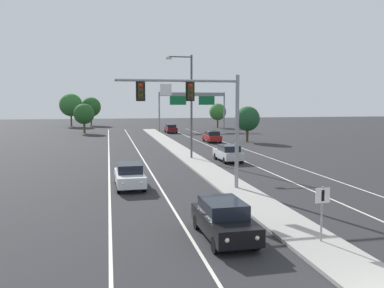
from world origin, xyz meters
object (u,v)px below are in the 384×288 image
Objects in this scene: tree_far_right_b at (218,112)px; tree_far_left_b at (91,107)px; car_receding_darkred at (171,128)px; car_receding_silver at (228,153)px; overhead_signal_mast at (199,107)px; highway_sign_gantry at (192,99)px; car_receding_red at (212,136)px; median_sign_post at (322,206)px; tree_far_right_c at (247,119)px; tree_far_left_a at (71,105)px; street_lamp_median at (189,100)px; car_oncoming_black at (224,219)px; tree_far_left_c at (84,114)px; car_oncoming_white at (130,175)px.

tree_far_left_b is (-27.33, 14.33, 0.94)m from tree_far_right_b.
car_receding_silver is at bearing -90.02° from car_receding_darkred.
car_receding_silver is at bearing -76.51° from tree_far_left_b.
overhead_signal_mast is 48.89m from car_receding_darkred.
car_receding_darkred is (0.01, 36.30, 0.00)m from car_receding_silver.
overhead_signal_mast is 0.58× the size of highway_sign_gantry.
overhead_signal_mast is at bearing -105.95° from car_receding_red.
overhead_signal_mast is 3.52× the size of median_sign_post.
tree_far_left_b is at bearing 112.05° from car_receding_red.
tree_far_left_a reaches higher than tree_far_right_c.
highway_sign_gantry is 30.96m from tree_far_left_a.
tree_far_right_b is at bearing 71.47° from street_lamp_median.
car_receding_silver is 64.87m from tree_far_left_b.
tree_far_left_b reaches higher than tree_far_right_c.
median_sign_post is at bearing -97.40° from car_receding_silver.
car_receding_red is 5.61m from tree_far_right_c.
tree_far_right_b reaches higher than car_oncoming_black.
tree_far_right_c is at bearing -62.95° from tree_far_left_b.
tree_far_left_b is (-15.12, 26.68, 3.59)m from car_receding_darkred.
highway_sign_gantry is (11.56, 62.32, 5.34)m from car_oncoming_black.
tree_far_left_c is (-15.35, 38.30, 2.65)m from car_receding_silver.
car_receding_red is at bearing -94.91° from highway_sign_gantry.
median_sign_post is 0.33× the size of tree_far_left_b.
tree_far_left_c is (-0.25, -24.68, -0.94)m from tree_far_left_b.
tree_far_left_a reaches higher than tree_far_right_b.
street_lamp_median is 2.23× the size of car_receding_darkred.
overhead_signal_mast reaches higher than tree_far_right_c.
car_oncoming_white is at bearing -106.16° from highway_sign_gantry.
highway_sign_gantry is 10.57m from tree_far_right_b.
tree_far_left_b is at bearing 152.33° from tree_far_right_b.
car_receding_red is 47.92m from tree_far_left_a.
tree_far_right_c is 0.67× the size of tree_far_left_a.
tree_far_left_a reaches higher than tree_far_left_c.
highway_sign_gantry is at bearing 97.23° from tree_far_right_c.
street_lamp_median is 49.08m from tree_far_right_b.
tree_far_left_c is at bearing 138.52° from tree_far_right_c.
median_sign_post is at bearing -78.70° from tree_far_left_a.
car_receding_silver is 0.67× the size of tree_far_left_b.
car_receding_silver is 1.00× the size of car_receding_darkred.
car_receding_darkred is (9.82, 46.29, 0.00)m from car_oncoming_white.
car_oncoming_white is 14.00m from car_receding_silver.
car_receding_silver is at bearing 45.50° from car_oncoming_white.
car_receding_silver is (3.35, -2.17, -4.97)m from street_lamp_median.
tree_far_left_a is at bearing 129.13° from car_receding_darkred.
car_receding_red is 0.59× the size of tree_far_left_a.
car_receding_silver is 0.85× the size of tree_far_right_b.
car_oncoming_white is 70.99m from tree_far_left_a.
car_receding_darkred is 0.84× the size of tree_far_left_c.
car_receding_silver is at bearing 82.60° from median_sign_post.
car_receding_darkred is 0.34× the size of highway_sign_gantry.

